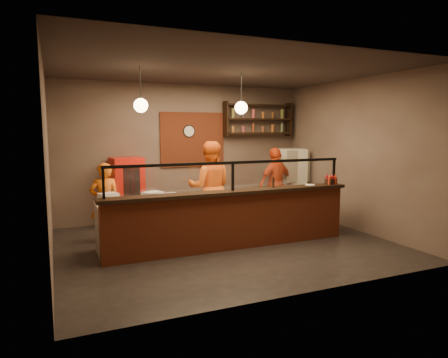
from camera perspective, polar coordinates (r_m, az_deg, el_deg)
name	(u,v)px	position (r m, az deg, el deg)	size (l,w,h in m)	color
floor	(226,244)	(7.62, 0.28, -9.24)	(6.00, 6.00, 0.00)	black
ceiling	(226,70)	(7.39, 0.30, 15.32)	(6.00, 6.00, 0.00)	#322927
wall_back	(185,152)	(9.67, -5.65, 3.85)	(6.00, 6.00, 0.00)	#69584D
wall_left	(48,165)	(6.73, -23.86, 1.84)	(5.00, 5.00, 0.00)	#69584D
wall_right	(355,155)	(8.96, 18.19, 3.27)	(5.00, 5.00, 0.00)	#69584D
wall_front	(305,173)	(5.15, 11.48, 0.87)	(6.00, 6.00, 0.00)	#69584D
brick_patch	(193,140)	(9.69, -4.49, 5.64)	(1.60, 0.04, 1.30)	#923B20
service_counter	(233,221)	(7.23, 1.24, -6.05)	(4.60, 0.25, 1.00)	#923B20
counter_ledge	(233,192)	(7.13, 1.25, -1.90)	(4.70, 0.37, 0.06)	black
worktop_cabinet	(222,220)	(7.69, -0.32, -5.82)	(4.60, 0.75, 0.85)	gray
worktop	(222,196)	(7.60, -0.32, -2.51)	(4.60, 0.75, 0.05)	white
sneeze_guard	(233,173)	(7.08, 1.26, 0.82)	(4.50, 0.05, 0.52)	white
wall_shelving	(258,119)	(10.23, 4.91, 8.52)	(1.84, 0.28, 0.85)	black
wall_clock	(189,131)	(9.65, -5.05, 6.82)	(0.30, 0.30, 0.04)	black
pendant_left	(141,105)	(7.06, -11.80, 10.26)	(0.24, 0.24, 0.77)	black
pendant_right	(241,108)	(7.67, 2.47, 10.14)	(0.24, 0.24, 0.77)	black
cook_left	(105,202)	(7.95, -16.63, -3.21)	(0.56, 0.36, 1.52)	orange
cook_mid	(210,187)	(8.29, -2.05, -1.17)	(0.93, 0.72, 1.90)	#DE5C14
cook_right	(276,184)	(9.58, 7.39, -0.66)	(1.01, 0.42, 1.72)	red
fridge	(291,181)	(10.26, 9.52, -0.34)	(0.69, 0.65, 1.66)	beige
red_cooler	(127,192)	(9.08, -13.67, -1.83)	(0.66, 0.60, 1.53)	red
pizza_dough	(273,192)	(7.95, 6.96, -1.92)	(0.48, 0.48, 0.01)	beige
prep_tub_a	(153,196)	(7.13, -10.17, -2.42)	(0.31, 0.25, 0.16)	silver
prep_tub_b	(108,197)	(7.19, -16.20, -2.54)	(0.30, 0.24, 0.15)	silver
prep_tub_c	(170,197)	(7.00, -7.72, -2.63)	(0.28, 0.22, 0.14)	silver
rolling_pin	(118,201)	(7.02, -14.92, -3.11)	(0.06, 0.06, 0.35)	gold
condiment_caddy	(331,181)	(8.24, 15.02, -0.32)	(0.20, 0.15, 0.11)	black
pepper_mill	(273,182)	(7.54, 7.07, -0.48)	(0.04, 0.04, 0.19)	black
small_plate	(310,185)	(7.98, 12.20, -0.82)	(0.19, 0.19, 0.01)	white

